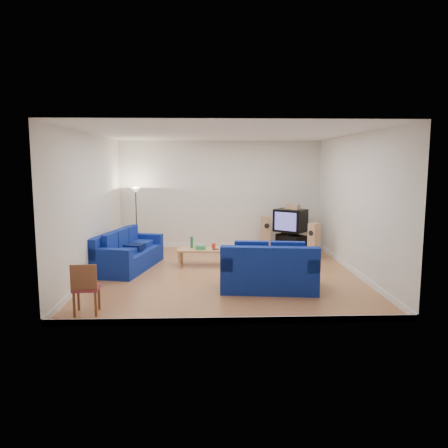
{
  "coord_description": "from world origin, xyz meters",
  "views": [
    {
      "loc": [
        -0.38,
        -9.88,
        2.55
      ],
      "look_at": [
        0.0,
        0.4,
        1.1
      ],
      "focal_mm": 35.0,
      "sensor_mm": 36.0,
      "label": 1
    }
  ],
  "objects_px": {
    "sofa_loveseat": "(269,272)",
    "tv_stand": "(291,243)",
    "sofa_three_seat": "(126,255)",
    "television": "(290,220)",
    "coffee_table": "(202,251)"
  },
  "relations": [
    {
      "from": "tv_stand",
      "to": "television",
      "type": "bearing_deg",
      "value": -173.58
    },
    {
      "from": "sofa_three_seat",
      "to": "coffee_table",
      "type": "distance_m",
      "value": 1.85
    },
    {
      "from": "coffee_table",
      "to": "television",
      "type": "height_order",
      "value": "television"
    },
    {
      "from": "coffee_table",
      "to": "television",
      "type": "distance_m",
      "value": 3.05
    },
    {
      "from": "coffee_table",
      "to": "sofa_loveseat",
      "type": "bearing_deg",
      "value": -57.31
    },
    {
      "from": "sofa_three_seat",
      "to": "television",
      "type": "relative_size",
      "value": 2.39
    },
    {
      "from": "coffee_table",
      "to": "tv_stand",
      "type": "height_order",
      "value": "tv_stand"
    },
    {
      "from": "tv_stand",
      "to": "television",
      "type": "height_order",
      "value": "television"
    },
    {
      "from": "sofa_loveseat",
      "to": "television",
      "type": "height_order",
      "value": "television"
    },
    {
      "from": "television",
      "to": "coffee_table",
      "type": "bearing_deg",
      "value": -109.18
    },
    {
      "from": "sofa_loveseat",
      "to": "tv_stand",
      "type": "height_order",
      "value": "sofa_loveseat"
    },
    {
      "from": "coffee_table",
      "to": "tv_stand",
      "type": "distance_m",
      "value": 3.02
    },
    {
      "from": "sofa_loveseat",
      "to": "television",
      "type": "distance_m",
      "value": 4.0
    },
    {
      "from": "sofa_three_seat",
      "to": "television",
      "type": "height_order",
      "value": "television"
    },
    {
      "from": "tv_stand",
      "to": "sofa_three_seat",
      "type": "bearing_deg",
      "value": -104.15
    }
  ]
}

